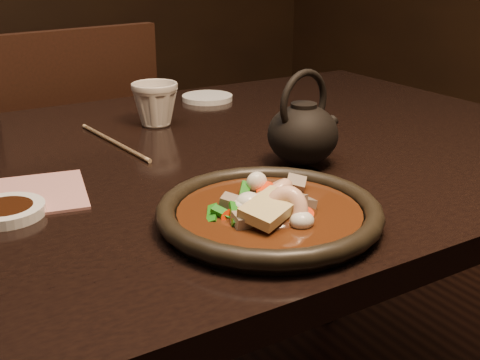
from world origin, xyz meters
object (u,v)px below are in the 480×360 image
table (140,209)px  tea_cup (155,103)px  teapot (303,131)px  plate (269,213)px  chair (70,181)px

table → tea_cup: tea_cup is taller
tea_cup → teapot: teapot is taller
table → plate: 0.31m
plate → tea_cup: size_ratio=3.13×
table → plate: plate is taller
table → chair: 0.70m
chair → plate: bearing=81.1°
table → chair: (0.07, 0.67, -0.18)m
chair → teapot: size_ratio=6.08×
chair → plate: chair is taller
table → tea_cup: (0.12, 0.19, 0.12)m
teapot → tea_cup: bearing=95.0°
table → chair: bearing=84.3°
chair → tea_cup: 0.57m
teapot → table: bearing=135.9°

